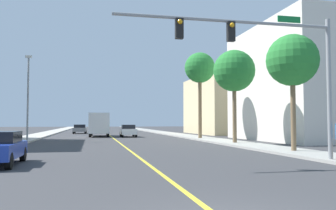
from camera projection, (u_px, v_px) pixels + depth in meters
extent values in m
plane|color=#38383A|center=(110.00, 136.00, 46.88)|extent=(192.00, 192.00, 0.00)
cube|color=#B2ADA3|center=(38.00, 136.00, 44.96)|extent=(2.92, 168.00, 0.15)
cube|color=#9E9B93|center=(176.00, 135.00, 48.80)|extent=(2.92, 168.00, 0.15)
cube|color=yellow|center=(110.00, 136.00, 46.88)|extent=(0.16, 144.00, 0.01)
cube|color=silver|center=(314.00, 84.00, 35.50)|extent=(12.55, 15.27, 11.27)
cube|color=beige|center=(250.00, 106.00, 55.63)|extent=(17.70, 16.00, 8.79)
cylinder|color=gray|center=(329.00, 88.00, 15.80)|extent=(0.20, 0.20, 6.31)
cylinder|color=gray|center=(227.00, 21.00, 14.92)|extent=(9.68, 0.14, 0.14)
cube|color=black|center=(231.00, 32.00, 14.93)|extent=(0.32, 0.24, 0.84)
sphere|color=orange|center=(232.00, 25.00, 14.80)|extent=(0.20, 0.20, 0.20)
cube|color=black|center=(179.00, 29.00, 14.45)|extent=(0.32, 0.24, 0.84)
sphere|color=orange|center=(180.00, 22.00, 14.33)|extent=(0.20, 0.20, 0.20)
cube|color=#147233|center=(289.00, 19.00, 15.54)|extent=(1.10, 0.04, 0.28)
cylinder|color=gray|center=(28.00, 99.00, 32.37)|extent=(0.16, 0.16, 7.56)
cube|color=beige|center=(29.00, 57.00, 32.56)|extent=(0.56, 0.28, 0.20)
cylinder|color=brown|center=(293.00, 105.00, 20.47)|extent=(0.29, 0.29, 5.27)
sphere|color=#287F33|center=(292.00, 60.00, 20.60)|extent=(3.03, 3.03, 3.03)
cone|color=#287F33|center=(308.00, 64.00, 20.62)|extent=(0.64, 1.41, 1.18)
cone|color=#287F33|center=(284.00, 66.00, 21.47)|extent=(1.56, 0.48, 1.40)
cone|color=#287F33|center=(277.00, 63.00, 20.56)|extent=(0.64, 1.49, 1.21)
cone|color=#287F33|center=(302.00, 61.00, 19.72)|extent=(1.72, 0.57, 1.46)
cylinder|color=brown|center=(234.00, 106.00, 28.68)|extent=(0.33, 0.33, 5.85)
sphere|color=#287F33|center=(234.00, 71.00, 28.82)|extent=(3.41, 3.41, 3.41)
cone|color=#287F33|center=(246.00, 73.00, 28.93)|extent=(0.56, 1.49, 1.44)
cone|color=#287F33|center=(233.00, 75.00, 29.83)|extent=(1.46, 0.77, 1.49)
cone|color=#287F33|center=(222.00, 74.00, 29.32)|extent=(1.39, 1.59, 1.59)
cone|color=#287F33|center=(228.00, 72.00, 28.04)|extent=(1.18, 1.45, 1.45)
cone|color=#287F33|center=(243.00, 72.00, 27.95)|extent=(1.68, 0.94, 1.82)
cylinder|color=brown|center=(200.00, 103.00, 36.87)|extent=(0.38, 0.38, 7.38)
sphere|color=#287F33|center=(200.00, 68.00, 37.05)|extent=(3.20, 3.20, 3.20)
cone|color=#287F33|center=(208.00, 70.00, 37.37)|extent=(0.62, 1.64, 1.55)
cone|color=#287F33|center=(197.00, 71.00, 37.96)|extent=(1.43, 0.50, 1.60)
cone|color=#287F33|center=(192.00, 69.00, 36.68)|extent=(0.62, 1.40, 1.40)
cone|color=#287F33|center=(202.00, 68.00, 36.09)|extent=(1.75, 0.51, 1.56)
cube|color=white|center=(128.00, 132.00, 42.63)|extent=(1.80, 3.89, 0.67)
cube|color=black|center=(128.00, 127.00, 42.67)|extent=(1.58, 1.69, 0.49)
cylinder|color=black|center=(121.00, 134.00, 43.81)|extent=(0.22, 0.64, 0.64)
cylinder|color=black|center=(133.00, 134.00, 44.13)|extent=(0.22, 0.64, 0.64)
cylinder|color=black|center=(122.00, 135.00, 41.09)|extent=(0.22, 0.64, 0.64)
cylinder|color=black|center=(136.00, 135.00, 41.42)|extent=(0.22, 0.64, 0.64)
cube|color=slate|center=(80.00, 130.00, 55.41)|extent=(2.06, 4.10, 0.60)
cube|color=black|center=(80.00, 126.00, 55.34)|extent=(1.76, 1.77, 0.50)
cylinder|color=black|center=(75.00, 131.00, 56.68)|extent=(0.24, 0.65, 0.64)
cylinder|color=black|center=(86.00, 131.00, 57.00)|extent=(0.24, 0.65, 0.64)
cylinder|color=black|center=(73.00, 132.00, 53.79)|extent=(0.24, 0.65, 0.64)
cylinder|color=black|center=(85.00, 132.00, 54.11)|extent=(0.24, 0.65, 0.64)
cylinder|color=black|center=(9.00, 161.00, 13.34)|extent=(0.23, 0.64, 0.64)
cylinder|color=black|center=(23.00, 154.00, 16.21)|extent=(0.23, 0.64, 0.64)
cube|color=#194799|center=(100.00, 126.00, 47.00)|extent=(2.46, 2.17, 1.60)
cube|color=silver|center=(99.00, 123.00, 43.33)|extent=(2.57, 5.47, 2.45)
cylinder|color=black|center=(91.00, 132.00, 46.77)|extent=(0.31, 0.91, 0.90)
cylinder|color=black|center=(107.00, 132.00, 47.15)|extent=(0.31, 0.91, 0.90)
cylinder|color=black|center=(90.00, 133.00, 41.76)|extent=(0.31, 0.91, 0.90)
cylinder|color=black|center=(108.00, 133.00, 42.14)|extent=(0.31, 0.91, 0.90)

